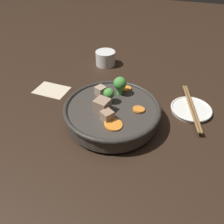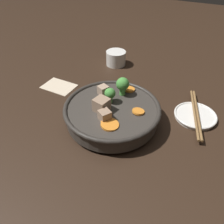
% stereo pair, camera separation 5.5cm
% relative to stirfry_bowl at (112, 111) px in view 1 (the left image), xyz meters
% --- Properties ---
extents(ground_plane, '(3.00, 3.00, 0.00)m').
position_rel_stirfry_bowl_xyz_m(ground_plane, '(0.00, -0.00, -0.04)').
color(ground_plane, black).
extents(stirfry_bowl, '(0.26, 0.26, 0.11)m').
position_rel_stirfry_bowl_xyz_m(stirfry_bowl, '(0.00, 0.00, 0.00)').
color(stirfry_bowl, '#38332D').
rests_on(stirfry_bowl, ground_plane).
extents(side_saucer, '(0.12, 0.12, 0.01)m').
position_rel_stirfry_bowl_xyz_m(side_saucer, '(0.21, 0.12, -0.03)').
color(side_saucer, white).
rests_on(side_saucer, ground_plane).
extents(tea_cup, '(0.08, 0.08, 0.05)m').
position_rel_stirfry_bowl_xyz_m(tea_cup, '(-0.14, 0.32, -0.01)').
color(tea_cup, white).
rests_on(tea_cup, ground_plane).
extents(napkin, '(0.11, 0.08, 0.00)m').
position_rel_stirfry_bowl_xyz_m(napkin, '(-0.24, 0.08, -0.04)').
color(napkin, beige).
rests_on(napkin, ground_plane).
extents(chopsticks_pair, '(0.07, 0.22, 0.01)m').
position_rel_stirfry_bowl_xyz_m(chopsticks_pair, '(0.21, 0.12, -0.02)').
color(chopsticks_pair, olive).
rests_on(chopsticks_pair, side_saucer).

